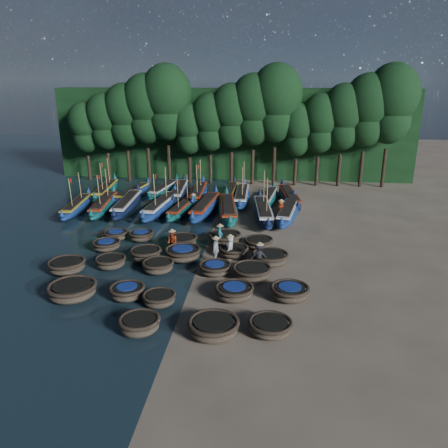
# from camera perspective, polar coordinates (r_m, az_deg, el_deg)

# --- Properties ---
(ground) EXTENTS (120.00, 120.00, 0.00)m
(ground) POSITION_cam_1_polar(r_m,az_deg,el_deg) (29.30, -2.61, -3.58)
(ground) COLOR gray
(ground) RESTS_ON ground
(foliage_wall) EXTENTS (40.00, 3.00, 10.00)m
(foliage_wall) POSITION_cam_1_polar(r_m,az_deg,el_deg) (50.87, 1.21, 11.70)
(foliage_wall) COLOR black
(foliage_wall) RESTS_ON ground
(coracle_2) EXTENTS (2.23, 2.23, 0.78)m
(coracle_2) POSITION_cam_1_polar(r_m,az_deg,el_deg) (20.59, -10.97, -12.70)
(coracle_2) COLOR #4D4230
(coracle_2) RESTS_ON ground
(coracle_3) EXTENTS (2.79, 2.79, 0.80)m
(coracle_3) POSITION_cam_1_polar(r_m,az_deg,el_deg) (20.00, -1.37, -13.30)
(coracle_3) COLOR #4D4230
(coracle_3) RESTS_ON ground
(coracle_4) EXTENTS (2.30, 2.30, 0.68)m
(coracle_4) POSITION_cam_1_polar(r_m,az_deg,el_deg) (20.29, 6.07, -13.14)
(coracle_4) COLOR #4D4230
(coracle_4) RESTS_ON ground
(coracle_5) EXTENTS (2.78, 2.78, 0.84)m
(coracle_5) POSITION_cam_1_polar(r_m,az_deg,el_deg) (24.38, -19.19, -8.17)
(coracle_5) COLOR #4D4230
(coracle_5) RESTS_ON ground
(coracle_6) EXTENTS (2.12, 2.12, 0.73)m
(coracle_6) POSITION_cam_1_polar(r_m,az_deg,el_deg) (23.59, -12.53, -8.60)
(coracle_6) COLOR #4D4230
(coracle_6) RESTS_ON ground
(coracle_7) EXTENTS (1.97, 1.97, 0.65)m
(coracle_7) POSITION_cam_1_polar(r_m,az_deg,el_deg) (22.72, -8.46, -9.59)
(coracle_7) COLOR #4D4230
(coracle_7) RESTS_ON ground
(coracle_8) EXTENTS (2.08, 2.08, 0.74)m
(coracle_8) POSITION_cam_1_polar(r_m,az_deg,el_deg) (23.05, 1.35, -8.80)
(coracle_8) COLOR #4D4230
(coracle_8) RESTS_ON ground
(coracle_9) EXTENTS (2.37, 2.37, 0.76)m
(coracle_9) POSITION_cam_1_polar(r_m,az_deg,el_deg) (23.24, 8.58, -8.75)
(coracle_9) COLOR #4D4230
(coracle_9) RESTS_ON ground
(coracle_10) EXTENTS (2.62, 2.62, 0.77)m
(coracle_10) POSITION_cam_1_polar(r_m,az_deg,el_deg) (27.62, -19.85, -5.14)
(coracle_10) COLOR #4D4230
(coracle_10) RESTS_ON ground
(coracle_11) EXTENTS (1.88, 1.88, 0.71)m
(coracle_11) POSITION_cam_1_polar(r_m,az_deg,el_deg) (27.50, -14.58, -4.79)
(coracle_11) COLOR #4D4230
(coracle_11) RESTS_ON ground
(coracle_12) EXTENTS (2.08, 2.08, 0.73)m
(coracle_12) POSITION_cam_1_polar(r_m,az_deg,el_deg) (26.31, -8.61, -5.44)
(coracle_12) COLOR #4D4230
(coracle_12) RESTS_ON ground
(coracle_13) EXTENTS (2.27, 2.27, 0.66)m
(coracle_13) POSITION_cam_1_polar(r_m,az_deg,el_deg) (25.84, -1.19, -5.77)
(coracle_13) COLOR #4D4230
(coracle_13) RESTS_ON ground
(coracle_14) EXTENTS (2.78, 2.78, 0.75)m
(coracle_14) POSITION_cam_1_polar(r_m,az_deg,el_deg) (25.31, 3.65, -6.23)
(coracle_14) COLOR #4D4230
(coracle_14) RESTS_ON ground
(coracle_15) EXTENTS (1.91, 1.91, 0.66)m
(coracle_15) POSITION_cam_1_polar(r_m,az_deg,el_deg) (30.35, -15.10, -2.66)
(coracle_15) COLOR #4D4230
(coracle_15) RESTS_ON ground
(coracle_16) EXTENTS (2.13, 2.13, 0.80)m
(coracle_16) POSITION_cam_1_polar(r_m,az_deg,el_deg) (28.07, -10.17, -3.87)
(coracle_16) COLOR #4D4230
(coracle_16) RESTS_ON ground
(coracle_17) EXTENTS (2.51, 2.51, 0.82)m
(coracle_17) POSITION_cam_1_polar(r_m,az_deg,el_deg) (27.82, -5.41, -3.82)
(coracle_17) COLOR #4D4230
(coracle_17) RESTS_ON ground
(coracle_18) EXTENTS (2.14, 2.14, 0.70)m
(coracle_18) POSITION_cam_1_polar(r_m,az_deg,el_deg) (28.26, 1.27, -3.53)
(coracle_18) COLOR #4D4230
(coracle_18) RESTS_ON ground
(coracle_19) EXTENTS (2.29, 2.29, 0.76)m
(coracle_19) POSITION_cam_1_polar(r_m,az_deg,el_deg) (27.28, 6.06, -4.40)
(coracle_19) COLOR #4D4230
(coracle_19) RESTS_ON ground
(coracle_20) EXTENTS (1.96, 1.96, 0.63)m
(coracle_20) POSITION_cam_1_polar(r_m,az_deg,el_deg) (32.20, -13.94, -1.36)
(coracle_20) COLOR #4D4230
(coracle_20) RESTS_ON ground
(coracle_21) EXTENTS (2.09, 2.09, 0.69)m
(coracle_21) POSITION_cam_1_polar(r_m,az_deg,el_deg) (31.57, -10.77, -1.46)
(coracle_21) COLOR #4D4230
(coracle_21) RESTS_ON ground
(coracle_22) EXTENTS (2.12, 2.12, 0.76)m
(coracle_22) POSITION_cam_1_polar(r_m,az_deg,el_deg) (29.98, -5.49, -2.22)
(coracle_22) COLOR #4D4230
(coracle_22) RESTS_ON ground
(coracle_23) EXTENTS (2.35, 2.35, 0.84)m
(coracle_23) POSITION_cam_1_polar(r_m,az_deg,el_deg) (30.25, 0.10, -1.85)
(coracle_23) COLOR #4D4230
(coracle_23) RESTS_ON ground
(coracle_24) EXTENTS (2.41, 2.41, 0.71)m
(coracle_24) POSITION_cam_1_polar(r_m,az_deg,el_deg) (29.77, 4.54, -2.41)
(coracle_24) COLOR #4D4230
(coracle_24) RESTS_ON ground
(long_boat_0) EXTENTS (2.15, 7.69, 3.29)m
(long_boat_0) POSITION_cam_1_polar(r_m,az_deg,el_deg) (39.74, -18.68, 2.20)
(long_boat_0) COLOR navy
(long_boat_0) RESTS_ON ground
(long_boat_1) EXTENTS (2.37, 8.23, 3.52)m
(long_boat_1) POSITION_cam_1_polar(r_m,az_deg,el_deg) (39.35, -15.43, 2.42)
(long_boat_1) COLOR #0F5657
(long_boat_1) RESTS_ON ground
(long_boat_2) EXTENTS (2.04, 8.76, 1.54)m
(long_boat_2) POSITION_cam_1_polar(r_m,az_deg,el_deg) (38.97, -12.54, 2.54)
(long_boat_2) COLOR #0E1435
(long_boat_2) RESTS_ON ground
(long_boat_3) EXTENTS (2.32, 8.76, 3.74)m
(long_boat_3) POSITION_cam_1_polar(r_m,az_deg,el_deg) (37.86, -8.26, 2.34)
(long_boat_3) COLOR navy
(long_boat_3) RESTS_ON ground
(long_boat_4) EXTENTS (2.24, 7.44, 3.19)m
(long_boat_4) POSITION_cam_1_polar(r_m,az_deg,el_deg) (37.42, -5.41, 2.12)
(long_boat_4) COLOR #0F5657
(long_boat_4) RESTS_ON ground
(long_boat_5) EXTENTS (2.38, 8.77, 1.55)m
(long_boat_5) POSITION_cam_1_polar(r_m,az_deg,el_deg) (37.29, -2.46, 2.26)
(long_boat_5) COLOR navy
(long_boat_5) RESTS_ON ground
(long_boat_6) EXTENTS (2.68, 8.96, 1.59)m
(long_boat_6) POSITION_cam_1_polar(r_m,az_deg,el_deg) (36.45, 0.53, 1.92)
(long_boat_6) COLOR #0F5657
(long_boat_6) RESTS_ON ground
(long_boat_7) EXTENTS (2.38, 8.83, 3.77)m
(long_boat_7) POSITION_cam_1_polar(r_m,az_deg,el_deg) (36.01, 5.16, 1.62)
(long_boat_7) COLOR #0E1435
(long_boat_7) RESTS_ON ground
(long_boat_8) EXTENTS (2.84, 8.44, 1.51)m
(long_boat_8) POSITION_cam_1_polar(r_m,az_deg,el_deg) (36.28, 8.40, 1.58)
(long_boat_8) COLOR navy
(long_boat_8) RESTS_ON ground
(long_boat_9) EXTENTS (2.35, 8.31, 3.55)m
(long_boat_9) POSITION_cam_1_polar(r_m,az_deg,el_deg) (44.51, -15.18, 4.27)
(long_boat_9) COLOR #0F5657
(long_boat_9) RESTS_ON ground
(long_boat_10) EXTENTS (2.57, 7.59, 1.35)m
(long_boat_10) POSITION_cam_1_polar(r_m,az_deg,el_deg) (42.93, -11.90, 3.95)
(long_boat_10) COLOR navy
(long_boat_10) RESTS_ON ground
(long_boat_11) EXTENTS (2.44, 7.61, 1.35)m
(long_boat_11) POSITION_cam_1_polar(r_m,az_deg,el_deg) (43.93, -7.82, 4.50)
(long_boat_11) COLOR #0F5657
(long_boat_11) RESTS_ON ground
(long_boat_12) EXTENTS (2.09, 8.51, 1.50)m
(long_boat_12) POSITION_cam_1_polar(r_m,az_deg,el_deg) (42.71, -5.87, 4.26)
(long_boat_12) COLOR #0E1435
(long_boat_12) RESTS_ON ground
(long_boat_13) EXTENTS (1.78, 8.52, 3.62)m
(long_boat_13) POSITION_cam_1_polar(r_m,az_deg,el_deg) (41.79, -3.39, 4.01)
(long_boat_13) COLOR navy
(long_boat_13) RESTS_ON ground
(long_boat_14) EXTENTS (1.48, 7.34, 1.29)m
(long_boat_14) POSITION_cam_1_polar(r_m,az_deg,el_deg) (42.68, 0.87, 4.23)
(long_boat_14) COLOR #0E1435
(long_boat_14) RESTS_ON ground
(long_boat_15) EXTENTS (1.56, 8.44, 3.58)m
(long_boat_15) POSITION_cam_1_polar(r_m,az_deg,el_deg) (40.87, 2.35, 3.68)
(long_boat_15) COLOR navy
(long_boat_15) RESTS_ON ground
(long_boat_16) EXTENTS (2.31, 7.42, 1.32)m
(long_boat_16) POSITION_cam_1_polar(r_m,az_deg,el_deg) (40.70, 5.85, 3.44)
(long_boat_16) COLOR #0F5657
(long_boat_16) RESTS_ON ground
(long_boat_17) EXTENTS (2.62, 8.56, 1.52)m
(long_boat_17) POSITION_cam_1_polar(r_m,az_deg,el_deg) (40.83, 8.53, 3.49)
(long_boat_17) COLOR #0E1435
(long_boat_17) RESTS_ON ground
(fisherman_0) EXTENTS (0.60, 0.83, 1.78)m
(fisherman_0) POSITION_cam_1_polar(r_m,az_deg,el_deg) (27.77, 0.79, -2.93)
(fisherman_0) COLOR silver
(fisherman_0) RESTS_ON ground
(fisherman_1) EXTENTS (0.52, 0.64, 1.86)m
(fisherman_1) POSITION_cam_1_polar(r_m,az_deg,el_deg) (29.48, -0.54, -1.47)
(fisherman_1) COLOR #1A636D
(fisherman_1) RESTS_ON ground
(fisherman_2) EXTENTS (0.96, 0.96, 1.77)m
(fisherman_2) POSITION_cam_1_polar(r_m,az_deg,el_deg) (28.97, -6.78, -2.17)
(fisherman_2) COLOR #B63B18
(fisherman_2) RESTS_ON ground
(fisherman_3) EXTENTS (1.05, 0.62, 1.80)m
(fisherman_3) POSITION_cam_1_polar(r_m,az_deg,el_deg) (26.53, 4.63, -4.08)
(fisherman_3) COLOR black
(fisherman_3) RESTS_ON ground
(fisherman_4) EXTENTS (0.52, 1.06, 1.95)m
(fisherman_4) POSITION_cam_1_polar(r_m,az_deg,el_deg) (27.05, -1.07, -3.35)
(fisherman_4) COLOR silver
(fisherman_4) RESTS_ON ground
(fisherman_5) EXTENTS (1.46, 0.81, 1.70)m
(fisherman_5) POSITION_cam_1_polar(r_m,az_deg,el_deg) (38.06, -4.01, 2.88)
(fisherman_5) COLOR #1A636D
(fisherman_5) RESTS_ON ground
(fisherman_6) EXTENTS (0.92, 0.81, 1.79)m
(fisherman_6) POSITION_cam_1_polar(r_m,az_deg,el_deg) (36.06, 7.41, 2.00)
(fisherman_6) COLOR #B63B18
(fisherman_6) RESTS_ON ground
(tree_0) EXTENTS (3.68, 3.68, 8.68)m
(tree_0) POSITION_cam_1_polar(r_m,az_deg,el_deg) (51.22, -17.68, 12.00)
(tree_0) COLOR black
(tree_0) RESTS_ON ground
(tree_1) EXTENTS (4.09, 4.09, 9.65)m
(tree_1) POSITION_cam_1_polar(r_m,az_deg,el_deg) (50.30, -15.29, 12.89)
(tree_1) COLOR black
(tree_1) RESTS_ON ground
(tree_2) EXTENTS (4.51, 4.51, 10.63)m
(tree_2) POSITION_cam_1_polar(r_m,az_deg,el_deg) (49.48, -12.79, 13.78)
(tree_2) COLOR black
(tree_2) RESTS_ON ground
(tree_3) EXTENTS (4.92, 4.92, 11.60)m
(tree_3) POSITION_cam_1_polar(r_m,az_deg,el_deg) (48.76, -10.20, 14.67)
(tree_3) COLOR black
(tree_3) RESTS_ON ground
(tree_4) EXTENTS (5.34, 5.34, 12.58)m
(tree_4) POSITION_cam_1_polar(r_m,az_deg,el_deg) (48.15, -7.51, 15.56)
(tree_4) COLOR black
(tree_4) RESTS_ON ground
(tree_5) EXTENTS (3.68, 3.68, 8.68)m
(tree_5) POSITION_cam_1_polar(r_m,az_deg,el_deg) (47.89, -4.63, 12.40)
(tree_5) COLOR black
(tree_5) RESTS_ON ground
(tree_6) EXTENTS (4.09, 4.09, 9.65)m
(tree_6) POSITION_cam_1_polar(r_m,az_deg,el_deg) (47.47, -1.85, 13.21)
(tree_6) COLOR black
(tree_6) RESTS_ON ground
(tree_7) EXTENTS (4.51, 4.51, 10.63)m
(tree_7) POSITION_cam_1_polar(r_m,az_deg,el_deg) (47.16, 1.00, 14.01)
(tree_7) COLOR black
(tree_7) RESTS_ON ground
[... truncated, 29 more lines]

